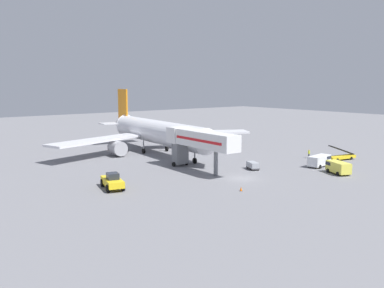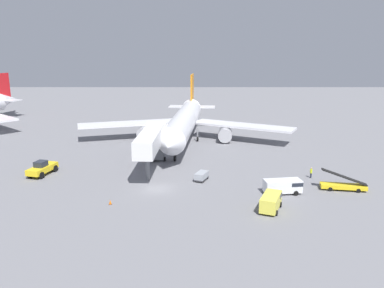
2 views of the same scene
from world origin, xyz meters
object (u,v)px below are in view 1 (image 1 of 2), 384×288
airplane_at_gate (156,132)px  pushback_tug (112,181)px  belt_loader_truck (341,156)px  ground_crew_worker_foreground (309,153)px  jet_bridge (197,140)px  service_van_rear_right (338,167)px  safety_cone_alpha (241,189)px  service_van_mid_center (320,160)px  baggage_cart_outer_right (253,165)px

airplane_at_gate → pushback_tug: size_ratio=7.89×
belt_loader_truck → ground_crew_worker_foreground: bearing=120.3°
airplane_at_gate → jet_bridge: (-5.00, -20.26, 0.79)m
service_van_rear_right → safety_cone_alpha: bearing=175.3°
airplane_at_gate → belt_loader_truck: airplane_at_gate is taller
service_van_mid_center → baggage_cart_outer_right: service_van_mid_center is taller
service_van_rear_right → safety_cone_alpha: size_ratio=7.85×
airplane_at_gate → baggage_cart_outer_right: airplane_at_gate is taller
pushback_tug → service_van_mid_center: (37.34, -8.40, 0.07)m
jet_bridge → service_van_rear_right: size_ratio=3.44×
belt_loader_truck → safety_cone_alpha: belt_loader_truck is taller
safety_cone_alpha → ground_crew_worker_foreground: bearing=19.8°
airplane_at_gate → service_van_rear_right: 38.83m
belt_loader_truck → airplane_at_gate: bearing=128.4°
jet_bridge → pushback_tug: bearing=-171.8°
service_van_rear_right → baggage_cart_outer_right: (-8.57, 11.25, -0.42)m
airplane_at_gate → belt_loader_truck: (23.64, -29.84, -3.69)m
jet_bridge → safety_cone_alpha: (-4.15, -14.90, -4.93)m
jet_bridge → baggage_cart_outer_right: jet_bridge is taller
airplane_at_gate → service_van_mid_center: airplane_at_gate is taller
pushback_tug → safety_cone_alpha: bearing=-42.3°
service_van_rear_right → ground_crew_worker_foreground: size_ratio=2.83×
service_van_mid_center → safety_cone_alpha: bearing=-170.6°
pushback_tug → service_van_rear_right: pushback_tug is taller
baggage_cart_outer_right → airplane_at_gate: bearing=97.0°
jet_bridge → ground_crew_worker_foreground: jet_bridge is taller
belt_loader_truck → service_van_mid_center: belt_loader_truck is taller
ground_crew_worker_foreground → service_van_mid_center: bearing=-131.3°
airplane_at_gate → safety_cone_alpha: 36.57m
airplane_at_gate → safety_cone_alpha: airplane_at_gate is taller
jet_bridge → ground_crew_worker_foreground: size_ratio=9.75×
jet_bridge → ground_crew_worker_foreground: (25.52, -4.23, -4.31)m
service_van_mid_center → baggage_cart_outer_right: size_ratio=1.79×
service_van_mid_center → safety_cone_alpha: size_ratio=8.67×
pushback_tug → belt_loader_truck: 46.88m
ground_crew_worker_foreground → safety_cone_alpha: ground_crew_worker_foreground is taller
airplane_at_gate → baggage_cart_outer_right: bearing=-83.0°
jet_bridge → belt_loader_truck: size_ratio=2.59×
ground_crew_worker_foreground → safety_cone_alpha: (-29.67, -10.66, -0.61)m
service_van_rear_right → service_van_mid_center: size_ratio=0.90×
jet_bridge → safety_cone_alpha: jet_bridge is taller
belt_loader_truck → service_van_mid_center: (-9.01, -1.38, 0.41)m
baggage_cart_outer_right → safety_cone_alpha: 15.57m
airplane_at_gate → service_van_mid_center: bearing=-64.9°
baggage_cart_outer_right → ground_crew_worker_foreground: (17.38, 1.13, 0.19)m
belt_loader_truck → safety_cone_alpha: size_ratio=10.45×
belt_loader_truck → service_van_mid_center: size_ratio=1.20×
jet_bridge → airplane_at_gate: bearing=76.1°
baggage_cart_outer_right → pushback_tug: bearing=173.8°
belt_loader_truck → service_van_rear_right: bearing=-149.5°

